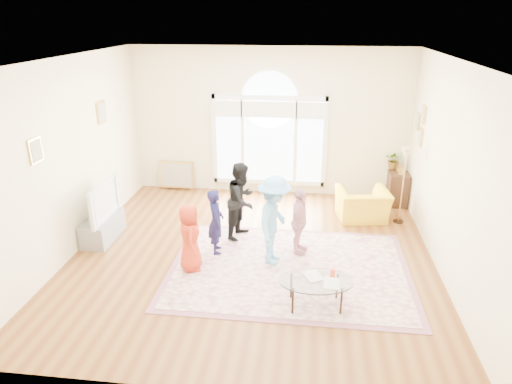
# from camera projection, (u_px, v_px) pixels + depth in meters

# --- Properties ---
(ground) EXTENTS (6.00, 6.00, 0.00)m
(ground) POSITION_uv_depth(u_px,v_px,m) (252.00, 256.00, 7.70)
(ground) COLOR brown
(ground) RESTS_ON ground
(room_shell) EXTENTS (6.00, 6.00, 6.00)m
(room_shell) POSITION_uv_depth(u_px,v_px,m) (269.00, 126.00, 9.74)
(room_shell) COLOR beige
(room_shell) RESTS_ON ground
(area_rug) EXTENTS (3.60, 2.60, 0.02)m
(area_rug) POSITION_uv_depth(u_px,v_px,m) (289.00, 269.00, 7.29)
(area_rug) COLOR beige
(area_rug) RESTS_ON ground
(rug_border) EXTENTS (3.80, 2.80, 0.01)m
(rug_border) POSITION_uv_depth(u_px,v_px,m) (289.00, 269.00, 7.30)
(rug_border) COLOR #8F5765
(rug_border) RESTS_ON ground
(tv_console) EXTENTS (0.45, 1.00, 0.42)m
(tv_console) POSITION_uv_depth(u_px,v_px,m) (103.00, 228.00, 8.21)
(tv_console) COLOR gray
(tv_console) RESTS_ON ground
(television) EXTENTS (0.18, 1.15, 0.66)m
(television) POSITION_uv_depth(u_px,v_px,m) (99.00, 200.00, 8.01)
(television) COLOR black
(television) RESTS_ON tv_console
(coffee_table) EXTENTS (1.09, 0.76, 0.54)m
(coffee_table) POSITION_uv_depth(u_px,v_px,m) (316.00, 282.00, 6.23)
(coffee_table) COLOR silver
(coffee_table) RESTS_ON ground
(armchair) EXTENTS (1.08, 0.98, 0.62)m
(armchair) POSITION_uv_depth(u_px,v_px,m) (362.00, 205.00, 8.94)
(armchair) COLOR yellow
(armchair) RESTS_ON ground
(side_cabinet) EXTENTS (0.40, 0.50, 0.70)m
(side_cabinet) POSITION_uv_depth(u_px,v_px,m) (398.00, 189.00, 9.64)
(side_cabinet) COLOR black
(side_cabinet) RESTS_ON ground
(floor_lamp) EXTENTS (0.32, 0.32, 1.51)m
(floor_lamp) POSITION_uv_depth(u_px,v_px,m) (406.00, 159.00, 8.48)
(floor_lamp) COLOR black
(floor_lamp) RESTS_ON ground
(plant_pedestal) EXTENTS (0.20, 0.20, 0.70)m
(plant_pedestal) POSITION_uv_depth(u_px,v_px,m) (392.00, 184.00, 9.92)
(plant_pedestal) COLOR white
(plant_pedestal) RESTS_ON ground
(potted_plant) EXTENTS (0.42, 0.39, 0.40)m
(potted_plant) POSITION_uv_depth(u_px,v_px,m) (394.00, 160.00, 9.71)
(potted_plant) COLOR #33722D
(potted_plant) RESTS_ON plant_pedestal
(leaning_picture) EXTENTS (0.80, 0.14, 0.62)m
(leaning_picture) POSITION_uv_depth(u_px,v_px,m) (177.00, 189.00, 10.62)
(leaning_picture) COLOR tan
(leaning_picture) RESTS_ON ground
(child_red) EXTENTS (0.48, 0.61, 1.10)m
(child_red) POSITION_uv_depth(u_px,v_px,m) (190.00, 238.00, 7.09)
(child_red) COLOR red
(child_red) RESTS_ON area_rug
(child_navy) EXTENTS (0.36, 0.46, 1.12)m
(child_navy) POSITION_uv_depth(u_px,v_px,m) (216.00, 221.00, 7.60)
(child_navy) COLOR #13133B
(child_navy) RESTS_ON area_rug
(child_black) EXTENTS (0.71, 0.81, 1.39)m
(child_black) POSITION_uv_depth(u_px,v_px,m) (242.00, 200.00, 8.11)
(child_black) COLOR black
(child_black) RESTS_ON area_rug
(child_pink) EXTENTS (0.41, 0.72, 1.16)m
(child_pink) POSITION_uv_depth(u_px,v_px,m) (299.00, 221.00, 7.57)
(child_pink) COLOR pink
(child_pink) RESTS_ON area_rug
(child_blue) EXTENTS (0.71, 1.04, 1.47)m
(child_blue) POSITION_uv_depth(u_px,v_px,m) (274.00, 220.00, 7.23)
(child_blue) COLOR #6FB7EC
(child_blue) RESTS_ON area_rug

